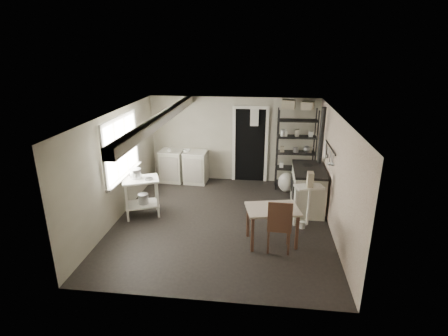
# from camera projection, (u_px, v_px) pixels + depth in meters

# --- Properties ---
(floor) EXTENTS (5.00, 5.00, 0.00)m
(floor) POSITION_uv_depth(u_px,v_px,m) (222.00, 221.00, 7.50)
(floor) COLOR black
(floor) RESTS_ON ground
(ceiling) EXTENTS (5.00, 5.00, 0.00)m
(ceiling) POSITION_uv_depth(u_px,v_px,m) (222.00, 115.00, 6.74)
(ceiling) COLOR beige
(ceiling) RESTS_ON wall_back
(wall_back) EXTENTS (4.50, 0.02, 2.30)m
(wall_back) POSITION_uv_depth(u_px,v_px,m) (234.00, 140.00, 9.47)
(wall_back) COLOR #B8B39D
(wall_back) RESTS_ON ground
(wall_front) EXTENTS (4.50, 0.02, 2.30)m
(wall_front) POSITION_uv_depth(u_px,v_px,m) (200.00, 232.00, 4.78)
(wall_front) COLOR #B8B39D
(wall_front) RESTS_ON ground
(wall_left) EXTENTS (0.02, 5.00, 2.30)m
(wall_left) POSITION_uv_depth(u_px,v_px,m) (117.00, 166.00, 7.37)
(wall_left) COLOR #B8B39D
(wall_left) RESTS_ON ground
(wall_right) EXTENTS (0.02, 5.00, 2.30)m
(wall_right) POSITION_uv_depth(u_px,v_px,m) (335.00, 175.00, 6.87)
(wall_right) COLOR #B8B39D
(wall_right) RESTS_ON ground
(window) EXTENTS (0.12, 1.76, 1.28)m
(window) POSITION_uv_depth(u_px,v_px,m) (120.00, 148.00, 7.44)
(window) COLOR white
(window) RESTS_ON wall_left
(doorway) EXTENTS (0.96, 0.10, 2.08)m
(doorway) POSITION_uv_depth(u_px,v_px,m) (250.00, 146.00, 9.44)
(doorway) COLOR white
(doorway) RESTS_ON ground
(ceiling_beam) EXTENTS (0.18, 5.00, 0.18)m
(ceiling_beam) POSITION_uv_depth(u_px,v_px,m) (162.00, 118.00, 6.91)
(ceiling_beam) COLOR white
(ceiling_beam) RESTS_ON ceiling
(wallpaper_panel) EXTENTS (0.01, 5.00, 2.30)m
(wallpaper_panel) POSITION_uv_depth(u_px,v_px,m) (335.00, 175.00, 6.87)
(wallpaper_panel) COLOR beige
(wallpaper_panel) RESTS_ON wall_right
(utensil_rail) EXTENTS (0.06, 1.20, 0.44)m
(utensil_rail) POSITION_uv_depth(u_px,v_px,m) (329.00, 147.00, 7.31)
(utensil_rail) COLOR #A6A6A8
(utensil_rail) RESTS_ON wall_right
(prep_table) EXTENTS (0.90, 0.79, 0.86)m
(prep_table) POSITION_uv_depth(u_px,v_px,m) (142.00, 199.00, 7.63)
(prep_table) COLOR white
(prep_table) RESTS_ON ground
(stockpot) EXTENTS (0.26, 0.26, 0.26)m
(stockpot) POSITION_uv_depth(u_px,v_px,m) (136.00, 174.00, 7.51)
(stockpot) COLOR #A6A6A8
(stockpot) RESTS_ON prep_table
(saucepan) EXTENTS (0.20, 0.20, 0.09)m
(saucepan) POSITION_uv_depth(u_px,v_px,m) (149.00, 180.00, 7.44)
(saucepan) COLOR #A6A6A8
(saucepan) RESTS_ON prep_table
(bucket) EXTENTS (0.26, 0.26, 0.24)m
(bucket) POSITION_uv_depth(u_px,v_px,m) (143.00, 199.00, 7.64)
(bucket) COLOR #A6A6A8
(bucket) RESTS_ON prep_table
(base_cabinets) EXTENTS (1.36, 0.64, 0.88)m
(base_cabinets) POSITION_uv_depth(u_px,v_px,m) (184.00, 166.00, 9.54)
(base_cabinets) COLOR beige
(base_cabinets) RESTS_ON ground
(mixing_bowl) EXTENTS (0.29, 0.29, 0.07)m
(mixing_bowl) POSITION_uv_depth(u_px,v_px,m) (187.00, 149.00, 9.35)
(mixing_bowl) COLOR white
(mixing_bowl) RESTS_ON base_cabinets
(counter_cup) EXTENTS (0.14, 0.14, 0.09)m
(counter_cup) POSITION_uv_depth(u_px,v_px,m) (169.00, 149.00, 9.31)
(counter_cup) COLOR white
(counter_cup) RESTS_ON base_cabinets
(shelf_rack) EXTENTS (1.00, 0.42, 2.09)m
(shelf_rack) POSITION_uv_depth(u_px,v_px,m) (296.00, 153.00, 8.95)
(shelf_rack) COLOR black
(shelf_rack) RESTS_ON ground
(shelf_jar) EXTENTS (0.09, 0.09, 0.20)m
(shelf_jar) POSITION_uv_depth(u_px,v_px,m) (285.00, 137.00, 8.82)
(shelf_jar) COLOR white
(shelf_jar) RESTS_ON shelf_rack
(storage_box_a) EXTENTS (0.35, 0.32, 0.22)m
(storage_box_a) POSITION_uv_depth(u_px,v_px,m) (288.00, 112.00, 8.66)
(storage_box_a) COLOR beige
(storage_box_a) RESTS_ON shelf_rack
(storage_box_b) EXTENTS (0.35, 0.34, 0.18)m
(storage_box_b) POSITION_uv_depth(u_px,v_px,m) (307.00, 113.00, 8.59)
(storage_box_b) COLOR beige
(storage_box_b) RESTS_ON shelf_rack
(stove) EXTENTS (0.70, 1.25, 0.97)m
(stove) POSITION_uv_depth(u_px,v_px,m) (308.00, 191.00, 7.94)
(stove) COLOR beige
(stove) RESTS_ON ground
(stovepipe) EXTENTS (0.14, 0.14, 1.50)m
(stovepipe) POSITION_uv_depth(u_px,v_px,m) (321.00, 137.00, 7.94)
(stovepipe) COLOR black
(stovepipe) RESTS_ON stove
(side_ledge) EXTENTS (0.63, 0.46, 0.88)m
(side_ledge) POSITION_uv_depth(u_px,v_px,m) (307.00, 206.00, 7.21)
(side_ledge) COLOR white
(side_ledge) RESTS_ON ground
(oats_box) EXTENTS (0.12, 0.20, 0.30)m
(oats_box) POSITION_uv_depth(u_px,v_px,m) (310.00, 180.00, 7.00)
(oats_box) COLOR beige
(oats_box) RESTS_ON side_ledge
(work_table) EXTENTS (1.07, 0.85, 0.72)m
(work_table) POSITION_uv_depth(u_px,v_px,m) (272.00, 225.00, 6.56)
(work_table) COLOR beige
(work_table) RESTS_ON ground
(table_cup) EXTENTS (0.14, 0.14, 0.10)m
(table_cup) POSITION_uv_depth(u_px,v_px,m) (282.00, 208.00, 6.25)
(table_cup) COLOR white
(table_cup) RESTS_ON work_table
(chair) EXTENTS (0.43, 0.45, 1.03)m
(chair) POSITION_uv_depth(u_px,v_px,m) (279.00, 225.00, 6.31)
(chair) COLOR #523023
(chair) RESTS_ON ground
(flour_sack) EXTENTS (0.47, 0.42, 0.51)m
(flour_sack) POSITION_uv_depth(u_px,v_px,m) (286.00, 183.00, 8.93)
(flour_sack) COLOR silver
(flour_sack) RESTS_ON ground
(floor_crock) EXTENTS (0.15, 0.15, 0.14)m
(floor_crock) POSITION_uv_depth(u_px,v_px,m) (302.00, 225.00, 7.19)
(floor_crock) COLOR white
(floor_crock) RESTS_ON ground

